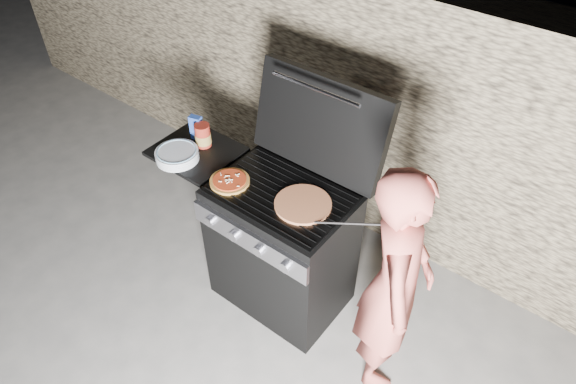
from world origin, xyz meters
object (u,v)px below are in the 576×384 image
Objects in this scene: sauce_jar at (203,135)px; person at (395,285)px; gas_grill at (251,230)px; pizza_topped at (230,181)px.

person reaches higher than sauce_jar.
gas_grill is 8.99× the size of sauce_jar.
gas_grill is 5.85× the size of pizza_topped.
gas_grill is at bearing 63.67° from person.
person is (1.06, 0.06, -0.18)m from pizza_topped.
pizza_topped is 0.15× the size of person.
gas_grill is at bearing -9.17° from sauce_jar.
person is at bearing 3.46° from pizza_topped.
pizza_topped is 1.54× the size of sauce_jar.
person is at bearing -2.26° from gas_grill.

